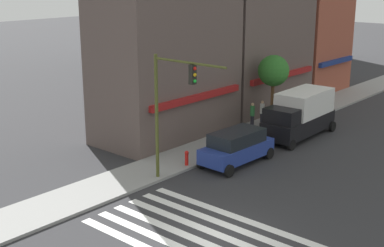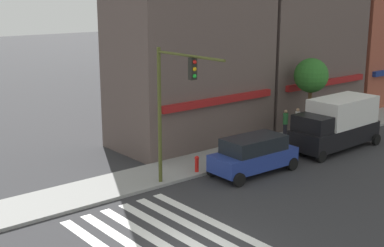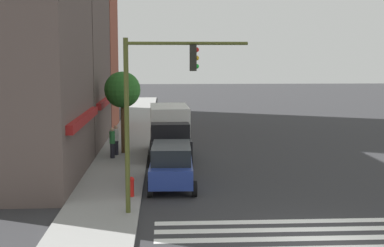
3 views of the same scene
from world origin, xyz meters
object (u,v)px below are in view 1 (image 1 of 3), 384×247
Objects in this scene: suv_blue at (237,146)px; pedestrian_green_top at (252,115)px; traffic_signal at (171,99)px; fire_hydrant at (187,157)px; box_truck_black at (300,114)px; street_tree at (273,71)px; pedestrian_white_shirt at (262,112)px.

pedestrian_green_top is at bearing 29.48° from suv_blue.
pedestrian_green_top is (6.25, 3.30, 0.04)m from suv_blue.
traffic_signal reaches higher than pedestrian_green_top.
suv_blue reaches higher than fire_hydrant.
pedestrian_green_top is (-0.70, 3.30, -0.51)m from box_truck_black.
fire_hydrant is 0.17× the size of street_tree.
street_tree reaches higher than suv_blue.
pedestrian_green_top is 8.78m from fire_hydrant.
traffic_signal is 3.75× the size of pedestrian_green_top.
street_tree is at bearing 18.30° from pedestrian_white_shirt.
pedestrian_green_top is 2.10× the size of fire_hydrant.
fire_hydrant is (-8.62, -1.60, -0.46)m from pedestrian_green_top.
pedestrian_green_top is 3.37m from street_tree.
street_tree reaches higher than fire_hydrant.
box_truck_black is at bearing 150.27° from pedestrian_green_top.
traffic_signal is 1.06× the size of box_truck_black.
traffic_signal is 11.73m from pedestrian_green_top.
traffic_signal is at bearing -122.65° from pedestrian_white_shirt.
traffic_signal is at bearing 173.00° from suv_blue.
pedestrian_green_top is at bearing 100.35° from box_truck_black.
traffic_signal is 7.88× the size of fire_hydrant.
traffic_signal is at bearing -170.60° from street_tree.
suv_blue is 7.91m from pedestrian_white_shirt.
pedestrian_green_top is at bearing 13.31° from traffic_signal.
pedestrian_white_shirt and pedestrian_green_top have the same top height.
suv_blue is at bearing 76.01° from pedestrian_green_top.
pedestrian_green_top is at bearing 10.49° from fire_hydrant.
fire_hydrant is (-2.37, 1.70, -0.42)m from suv_blue.
suv_blue is 2.69× the size of pedestrian_white_shirt.
street_tree is at bearing -148.21° from pedestrian_green_top.
traffic_signal reaches higher than suv_blue.
traffic_signal reaches higher than street_tree.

